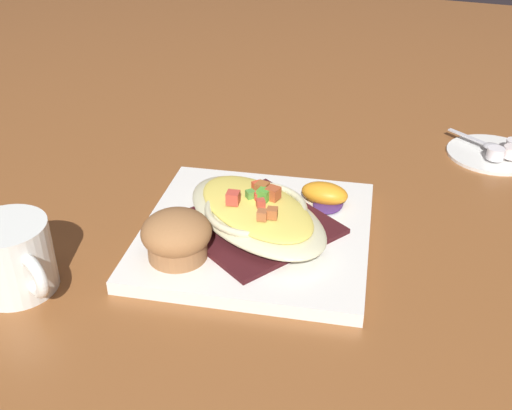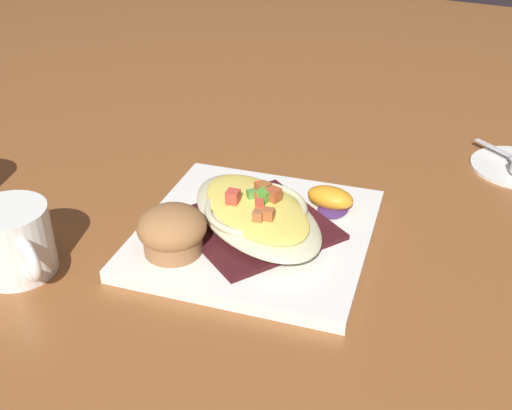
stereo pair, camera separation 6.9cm
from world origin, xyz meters
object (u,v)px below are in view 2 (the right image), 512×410
object	(u,v)px
square_plate	(256,233)
coffee_mug	(15,245)
muffin	(172,231)
gratin_dish	(256,212)
orange_garnish	(331,199)

from	to	relation	value
square_plate	coffee_mug	bearing A→B (deg)	-48.85
muffin	coffee_mug	distance (m)	0.16
square_plate	coffee_mug	world-z (taller)	coffee_mug
gratin_dish	muffin	world-z (taller)	muffin
orange_garnish	coffee_mug	size ratio (longest dim) A/B	0.54
gratin_dish	orange_garnish	bearing A→B (deg)	143.95
gratin_dish	orange_garnish	distance (m)	0.10
square_plate	coffee_mug	distance (m)	0.26
gratin_dish	coffee_mug	distance (m)	0.26
square_plate	muffin	bearing A→B (deg)	-35.19
muffin	orange_garnish	world-z (taller)	muffin
square_plate	coffee_mug	xyz separation A→B (m)	(0.17, -0.20, 0.03)
square_plate	gratin_dish	size ratio (longest dim) A/B	1.10
square_plate	orange_garnish	xyz separation A→B (m)	(-0.08, 0.06, 0.02)
muffin	coffee_mug	bearing A→B (deg)	-57.13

